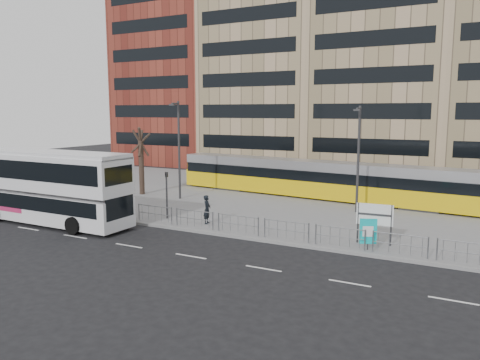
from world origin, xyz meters
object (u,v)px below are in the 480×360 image
at_px(double_decker_bus, 50,185).
at_px(tram, 317,179).
at_px(lamp_post_east, 358,154).
at_px(bare_tree, 140,126).
at_px(traffic_light_west, 167,189).
at_px(lamp_post_west, 179,146).
at_px(ad_panel, 368,232).
at_px(pedestrian, 207,209).
at_px(station_sign, 375,216).

distance_m(double_decker_bus, tram, 20.34).
relative_size(lamp_post_east, bare_tree, 0.95).
relative_size(double_decker_bus, traffic_light_west, 3.78).
height_order(lamp_post_east, bare_tree, bare_tree).
bearing_deg(lamp_post_east, lamp_post_west, -173.80).
bearing_deg(double_decker_bus, traffic_light_west, 33.68).
relative_size(ad_panel, pedestrian, 0.90).
xyz_separation_m(double_decker_bus, tram, (12.60, 15.94, -0.86)).
distance_m(pedestrian, lamp_post_west, 9.57).
bearing_deg(station_sign, traffic_light_west, 176.32).
distance_m(double_decker_bus, pedestrian, 10.26).
height_order(lamp_post_west, lamp_post_east, lamp_post_west).
distance_m(ad_panel, lamp_post_west, 18.54).
bearing_deg(lamp_post_east, pedestrian, -134.29).
bearing_deg(station_sign, tram, 116.73).
distance_m(tram, lamp_post_east, 6.43).
bearing_deg(bare_tree, lamp_post_east, 3.88).
bearing_deg(pedestrian, traffic_light_west, 76.91).
xyz_separation_m(pedestrian, lamp_post_east, (7.55, 7.74, 3.17)).
bearing_deg(tram, pedestrian, -99.85).
bearing_deg(traffic_light_west, tram, 72.03).
height_order(tram, lamp_post_east, lamp_post_east).
height_order(pedestrian, lamp_post_east, lamp_post_east).
relative_size(station_sign, lamp_post_west, 0.28).
bearing_deg(double_decker_bus, lamp_post_east, 35.22).
bearing_deg(bare_tree, lamp_post_west, -4.12).
bearing_deg(station_sign, double_decker_bus, -172.08).
bearing_deg(double_decker_bus, pedestrian, 23.90).
bearing_deg(tram, ad_panel, -55.89).
bearing_deg(lamp_post_west, traffic_light_west, -61.80).
bearing_deg(tram, station_sign, -53.27).
height_order(station_sign, ad_panel, station_sign).
relative_size(double_decker_bus, lamp_post_west, 1.49).
xyz_separation_m(lamp_post_west, lamp_post_east, (13.99, 1.52, -0.21)).
xyz_separation_m(lamp_post_west, bare_tree, (-4.09, 0.29, 1.52)).
distance_m(ad_panel, bare_tree, 22.68).
height_order(station_sign, lamp_post_west, lamp_post_west).
xyz_separation_m(station_sign, pedestrian, (-10.34, -0.14, -0.61)).
relative_size(tram, traffic_light_west, 8.33).
height_order(station_sign, bare_tree, bare_tree).
bearing_deg(pedestrian, bare_tree, 45.31).
distance_m(tram, ad_panel, 14.69).
xyz_separation_m(pedestrian, traffic_light_west, (-3.11, 0.01, 1.07)).
relative_size(lamp_post_west, bare_tree, 1.01).
relative_size(tram, bare_tree, 3.32).
xyz_separation_m(tram, lamp_post_west, (-9.75, -5.63, 2.77)).
bearing_deg(ad_panel, lamp_post_east, 83.86).
relative_size(pedestrian, lamp_post_east, 0.24).
bearing_deg(ad_panel, station_sign, 64.09).
xyz_separation_m(double_decker_bus, station_sign, (19.63, 4.23, -0.87)).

